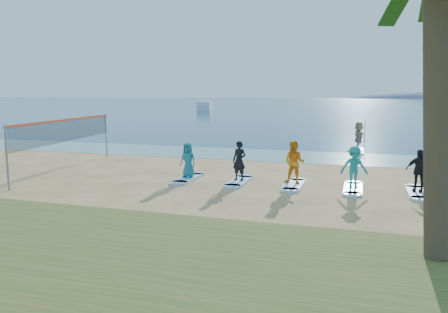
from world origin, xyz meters
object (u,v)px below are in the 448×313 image
(surfboard_0, at_px, (188,178))
(student_0, at_px, (188,160))
(boat_offshore_a, at_px, (206,110))
(surfboard_1, at_px, (239,181))
(student_1, at_px, (239,161))
(volleyball_net, at_px, (66,131))
(surfboard_4, at_px, (417,192))
(surfboard_2, at_px, (294,185))
(surfboard_3, at_px, (353,188))
(student_2, at_px, (294,162))
(student_3, at_px, (354,167))
(paddleboarder, at_px, (359,136))
(paddleboard, at_px, (358,151))
(student_4, at_px, (419,170))

(surfboard_0, bearing_deg, student_0, 0.00)
(boat_offshore_a, bearing_deg, student_0, -83.68)
(surfboard_1, bearing_deg, student_1, 0.00)
(volleyball_net, height_order, surfboard_4, volleyball_net)
(surfboard_2, bearing_deg, surfboard_3, 0.00)
(surfboard_3, bearing_deg, surfboard_4, 0.00)
(surfboard_1, xyz_separation_m, student_2, (2.28, 0.00, 0.91))
(boat_offshore_a, xyz_separation_m, student_3, (31.89, -71.09, 0.89))
(paddleboarder, distance_m, boat_offshore_a, 67.77)
(student_3, bearing_deg, surfboard_2, 168.95)
(paddleboarder, relative_size, surfboard_1, 0.81)
(student_0, bearing_deg, student_2, 10.31)
(paddleboard, xyz_separation_m, boat_offshore_a, (-31.94, 59.76, -0.06))
(surfboard_0, relative_size, surfboard_3, 1.00)
(student_3, relative_size, student_4, 1.02)
(volleyball_net, xyz_separation_m, paddleboard, (13.31, 10.98, -1.84))
(student_1, bearing_deg, student_0, -165.11)
(volleyball_net, bearing_deg, student_0, -3.09)
(surfboard_0, height_order, student_3, student_3)
(surfboard_0, xyz_separation_m, surfboard_1, (2.28, 0.00, 0.00))
(surfboard_0, distance_m, student_4, 9.18)
(student_1, xyz_separation_m, surfboard_2, (2.28, 0.00, -0.87))
(student_3, bearing_deg, student_1, 168.95)
(paddleboard, xyz_separation_m, surfboard_3, (-0.05, -11.33, -0.01))
(boat_offshore_a, height_order, student_4, student_4)
(paddleboarder, xyz_separation_m, surfboard_3, (-0.05, -11.33, -0.97))
(student_3, relative_size, surfboard_4, 0.73)
(student_0, height_order, student_4, student_4)
(volleyball_net, xyz_separation_m, surfboard_3, (13.26, -0.35, -1.86))
(volleyball_net, relative_size, surfboard_2, 4.08)
(surfboard_1, xyz_separation_m, surfboard_2, (2.28, 0.00, 0.00))
(paddleboarder, bearing_deg, paddleboard, 0.00)
(student_4, bearing_deg, surfboard_3, -159.40)
(paddleboard, xyz_separation_m, student_1, (-4.62, -11.33, 0.85))
(paddleboarder, distance_m, surfboard_1, 12.27)
(student_0, bearing_deg, surfboard_2, 10.31)
(student_2, bearing_deg, surfboard_0, -173.01)
(boat_offshore_a, xyz_separation_m, surfboard_3, (31.89, -71.09, 0.04))
(boat_offshore_a, xyz_separation_m, student_1, (27.32, -71.09, 0.91))
(paddleboard, bearing_deg, surfboard_3, -89.21)
(student_0, relative_size, surfboard_4, 0.68)
(volleyball_net, bearing_deg, paddleboarder, 39.52)
(volleyball_net, distance_m, surfboard_4, 15.66)
(student_0, xyz_separation_m, student_3, (6.85, 0.00, 0.05))
(paddleboard, bearing_deg, student_1, -111.14)
(student_1, bearing_deg, paddleboarder, 82.70)
(volleyball_net, xyz_separation_m, boat_offshore_a, (-18.62, 70.74, -1.90))
(student_3, bearing_deg, volleyball_net, 167.45)
(paddleboard, bearing_deg, volleyball_net, -139.44)
(paddleboarder, bearing_deg, student_0, 152.41)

